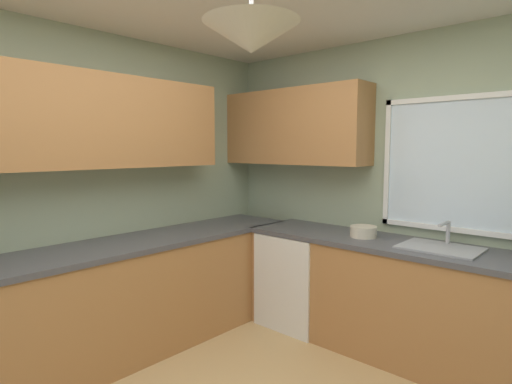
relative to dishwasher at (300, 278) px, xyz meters
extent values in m
cube|color=#9EAD8E|center=(0.89, 0.37, 0.84)|extent=(3.83, 0.06, 2.51)
cube|color=#9EAD8E|center=(-1.00, -1.61, 0.84)|extent=(0.06, 4.02, 2.51)
cube|color=silver|center=(1.21, 0.34, 1.06)|extent=(1.06, 0.02, 0.95)
cube|color=white|center=(1.21, 0.33, 1.56)|extent=(1.14, 0.04, 0.04)
cube|color=white|center=(1.21, 0.33, 0.56)|extent=(1.14, 0.04, 0.04)
cube|color=white|center=(0.65, 0.33, 1.06)|extent=(0.04, 0.04, 1.03)
cube|color=#AD7542|center=(-0.81, -1.81, 1.38)|extent=(0.32, 2.73, 0.70)
cube|color=#AD7542|center=(-0.22, 0.18, 1.38)|extent=(1.49, 0.32, 0.70)
cone|color=silver|center=(0.89, -1.61, 1.67)|extent=(0.44, 0.44, 0.14)
cube|color=#AD7542|center=(-0.66, -1.61, 0.00)|extent=(0.62, 3.60, 0.84)
cube|color=#4C4C51|center=(-0.66, -1.61, 0.44)|extent=(0.65, 3.63, 0.04)
cube|color=#AD7542|center=(1.10, 0.03, 0.00)|extent=(2.89, 0.62, 0.84)
cube|color=#4C4C51|center=(1.10, 0.03, 0.44)|extent=(2.92, 0.65, 0.04)
cube|color=white|center=(0.00, 0.00, 0.00)|extent=(0.60, 0.60, 0.84)
cube|color=#9EA0A5|center=(1.21, 0.03, 0.47)|extent=(0.53, 0.40, 0.02)
cylinder|color=#B7B7BC|center=(1.21, 0.19, 0.55)|extent=(0.03, 0.03, 0.18)
cylinder|color=#B7B7BC|center=(1.21, 0.09, 0.64)|extent=(0.02, 0.20, 0.02)
cylinder|color=beige|center=(0.60, 0.03, 0.51)|extent=(0.21, 0.21, 0.09)
camera|label=1|loc=(2.19, -3.02, 1.18)|focal=29.25mm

